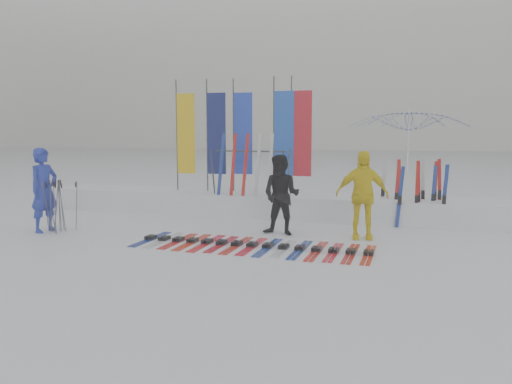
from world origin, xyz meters
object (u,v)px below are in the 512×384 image
(tent_canopy, at_px, (408,160))
(ski_row, at_px, (253,245))
(ski_rack, at_px, (250,166))
(person_blue, at_px, (44,190))
(person_black, at_px, (281,195))
(person_yellow, at_px, (362,195))

(tent_canopy, height_order, ski_row, tent_canopy)
(ski_row, height_order, ski_rack, ski_rack)
(person_blue, distance_m, person_black, 5.43)
(tent_canopy, distance_m, ski_rack, 4.52)
(person_blue, height_order, ski_rack, person_blue)
(ski_row, bearing_deg, ski_rack, 108.93)
(person_blue, height_order, ski_row, person_blue)
(ski_row, distance_m, ski_rack, 3.92)
(person_black, relative_size, ski_rack, 0.88)
(person_blue, relative_size, person_black, 1.08)
(tent_canopy, bearing_deg, ski_row, -117.42)
(person_blue, xyz_separation_m, ski_rack, (3.84, 3.45, 0.42))
(tent_canopy, height_order, ski_rack, tent_canopy)
(person_blue, bearing_deg, tent_canopy, -44.99)
(ski_row, relative_size, ski_rack, 2.33)
(person_yellow, height_order, ski_rack, person_yellow)
(person_blue, bearing_deg, person_yellow, -68.09)
(person_black, bearing_deg, person_yellow, 10.66)
(person_black, distance_m, ski_rack, 2.62)
(person_yellow, xyz_separation_m, tent_canopy, (0.86, 4.02, 0.56))
(person_blue, relative_size, person_yellow, 1.02)
(person_black, distance_m, tent_canopy, 4.94)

